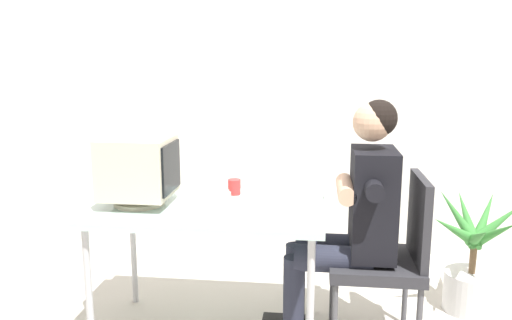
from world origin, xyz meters
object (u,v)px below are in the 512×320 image
object	(u,v)px
keyboard	(210,201)
office_chair	(389,252)
crt_monitor	(139,168)
person_seated	(352,215)
desk	(209,215)
potted_plant	(473,264)
desk_mug	(234,187)

from	to	relation	value
keyboard	office_chair	world-z (taller)	office_chair
crt_monitor	person_seated	distance (m)	1.14
crt_monitor	office_chair	size ratio (longest dim) A/B	0.40
desk	keyboard	xyz separation A→B (m)	(-0.00, 0.03, 0.07)
keyboard	crt_monitor	bearing A→B (deg)	-171.40
person_seated	potted_plant	world-z (taller)	person_seated
person_seated	potted_plant	distance (m)	0.95
person_seated	desk_mug	xyz separation A→B (m)	(-0.65, 0.22, 0.07)
office_chair	potted_plant	world-z (taller)	office_chair
desk	potted_plant	xyz separation A→B (m)	(1.50, 0.45, -0.38)
desk	potted_plant	world-z (taller)	potted_plant
keyboard	person_seated	world-z (taller)	person_seated
office_chair	person_seated	size ratio (longest dim) A/B	0.70
desk	desk_mug	bearing A→B (deg)	68.11
office_chair	potted_plant	xyz separation A→B (m)	(0.55, 0.42, -0.21)
person_seated	desk	bearing A→B (deg)	-178.20
keyboard	desk	bearing A→B (deg)	-86.20
desk	person_seated	distance (m)	0.75
crt_monitor	office_chair	xyz separation A→B (m)	(1.31, 0.05, -0.42)
desk	potted_plant	size ratio (longest dim) A/B	1.64
potted_plant	desk_mug	size ratio (longest dim) A/B	8.49
desk	potted_plant	distance (m)	1.61
desk_mug	potted_plant	bearing A→B (deg)	8.41
keyboard	person_seated	xyz separation A→B (m)	(0.75, -0.00, -0.05)
potted_plant	desk_mug	bearing A→B (deg)	-171.59
desk_mug	crt_monitor	bearing A→B (deg)	-149.91
crt_monitor	office_chair	world-z (taller)	crt_monitor
crt_monitor	keyboard	bearing A→B (deg)	8.60
person_seated	desk_mug	size ratio (longest dim) A/B	14.88
office_chair	desk_mug	world-z (taller)	office_chair
crt_monitor	keyboard	xyz separation A→B (m)	(0.36, 0.05, -0.18)
potted_plant	person_seated	bearing A→B (deg)	-150.42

